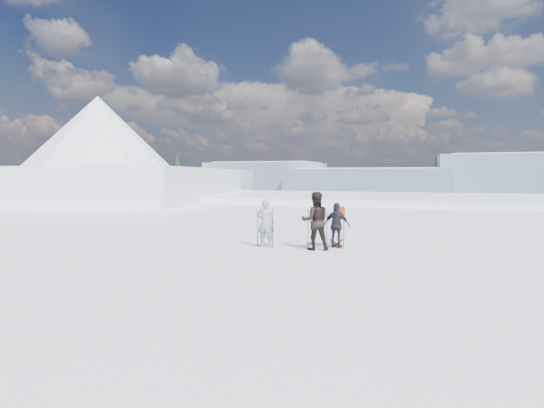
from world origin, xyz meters
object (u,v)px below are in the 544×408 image
at_px(skis_loose, 337,243).
at_px(skier_dark, 315,221).
at_px(skier_grey, 266,223).
at_px(skier_pack, 337,225).

bearing_deg(skis_loose, skier_dark, -107.92).
relative_size(skier_grey, skis_loose, 0.95).
bearing_deg(skier_pack, skier_dark, 52.76).
bearing_deg(skier_dark, skis_loose, -126.88).
xyz_separation_m(skier_dark, skier_pack, (0.60, 0.55, -0.19)).
relative_size(skier_grey, skier_dark, 0.86).
relative_size(skier_dark, skier_pack, 1.25).
height_order(skier_grey, skier_dark, skier_dark).
height_order(skier_grey, skier_pack, skier_grey).
bearing_deg(skier_pack, skier_grey, 24.80).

